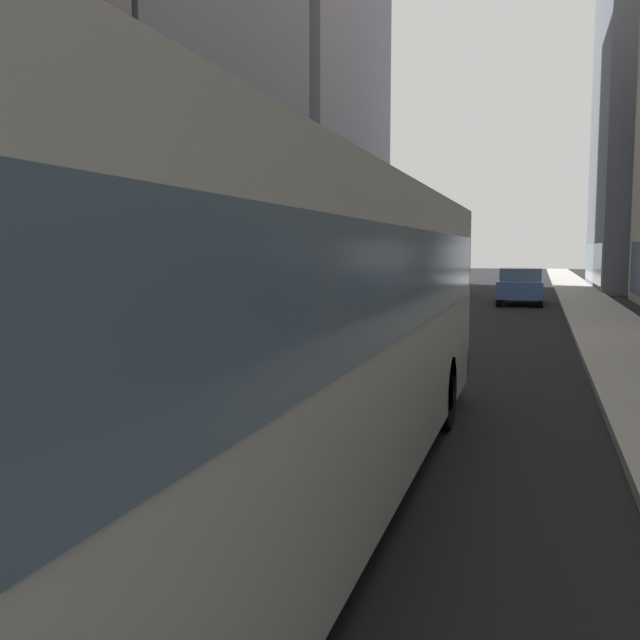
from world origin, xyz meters
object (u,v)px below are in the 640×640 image
car_grey_wagon (377,289)px  car_white_van (433,284)px  transit_bus (268,322)px  car_red_coupe (451,278)px  car_blue_hatchback (521,286)px

car_grey_wagon → car_white_van: 5.03m
transit_bus → car_grey_wagon: 22.81m
car_red_coupe → car_white_van: bearing=-90.0°
transit_bus → car_red_coupe: (-2.40, 34.23, -0.96)m
car_white_van → transit_bus: bearing=-85.0°
transit_bus → car_white_van: bearing=95.0°
transit_bus → car_blue_hatchback: (1.60, 26.84, -0.95)m
car_grey_wagon → car_red_coupe: (1.60, 11.79, -0.00)m
car_red_coupe → car_blue_hatchback: (4.00, -7.39, 0.00)m
transit_bus → car_blue_hatchback: 26.91m
transit_bus → car_grey_wagon: transit_bus is taller
car_blue_hatchback → car_white_van: bearing=174.8°
car_grey_wagon → transit_bus: bearing=-79.9°
car_red_coupe → car_blue_hatchback: same height
car_grey_wagon → car_red_coupe: same height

